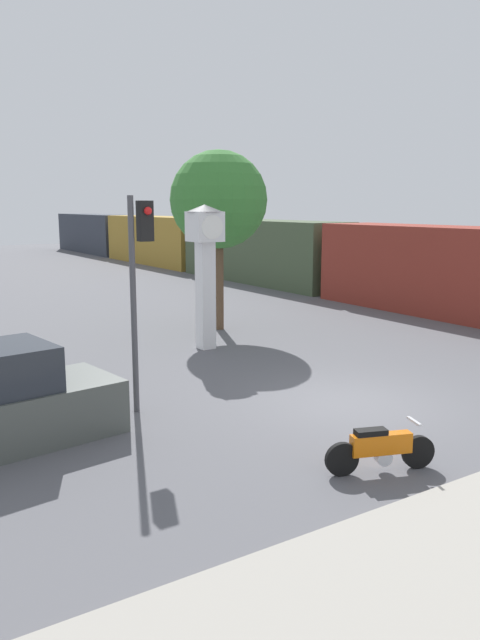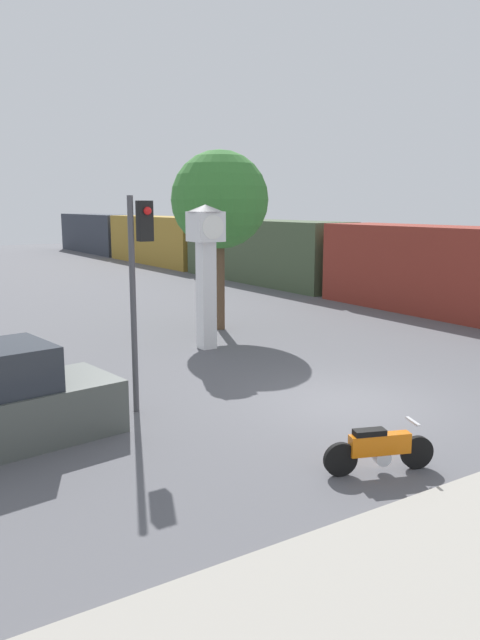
{
  "view_description": "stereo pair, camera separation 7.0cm",
  "coord_description": "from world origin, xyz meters",
  "px_view_note": "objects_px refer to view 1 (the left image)",
  "views": [
    {
      "loc": [
        -8.99,
        -9.5,
        4.2
      ],
      "look_at": [
        -1.45,
        2.19,
        1.63
      ],
      "focal_mm": 35.0,
      "sensor_mm": 36.0,
      "label": 1
    },
    {
      "loc": [
        -8.93,
        -9.54,
        4.2
      ],
      "look_at": [
        -1.45,
        2.19,
        1.63
      ],
      "focal_mm": 35.0,
      "sensor_mm": 36.0,
      "label": 2
    }
  ],
  "objects_px": {
    "freight_train": "(203,245)",
    "street_tree": "(219,200)",
    "clock_tower": "(205,254)",
    "motorcycle": "(380,448)",
    "traffic_light": "(139,266)"
  },
  "relations": [
    {
      "from": "motorcycle",
      "to": "clock_tower",
      "type": "bearing_deg",
      "value": 97.41
    },
    {
      "from": "clock_tower",
      "to": "freight_train",
      "type": "relative_size",
      "value": 0.08
    },
    {
      "from": "motorcycle",
      "to": "street_tree",
      "type": "distance_m",
      "value": 12.68
    },
    {
      "from": "motorcycle",
      "to": "freight_train",
      "type": "height_order",
      "value": "freight_train"
    },
    {
      "from": "motorcycle",
      "to": "clock_tower",
      "type": "relative_size",
      "value": 0.42
    },
    {
      "from": "clock_tower",
      "to": "freight_train",
      "type": "height_order",
      "value": "clock_tower"
    },
    {
      "from": "street_tree",
      "to": "freight_train",
      "type": "bearing_deg",
      "value": 62.22
    },
    {
      "from": "clock_tower",
      "to": "traffic_light",
      "type": "xyz_separation_m",
      "value": [
        -3.94,
        -4.25,
        0.21
      ]
    },
    {
      "from": "clock_tower",
      "to": "freight_train",
      "type": "xyz_separation_m",
      "value": [
        10.78,
        19.27,
        -1.1
      ]
    },
    {
      "from": "motorcycle",
      "to": "freight_train",
      "type": "bearing_deg",
      "value": 85.63
    },
    {
      "from": "freight_train",
      "to": "street_tree",
      "type": "relative_size",
      "value": 8.62
    },
    {
      "from": "motorcycle",
      "to": "traffic_light",
      "type": "relative_size",
      "value": 0.41
    },
    {
      "from": "freight_train",
      "to": "street_tree",
      "type": "height_order",
      "value": "street_tree"
    },
    {
      "from": "freight_train",
      "to": "traffic_light",
      "type": "bearing_deg",
      "value": -122.04
    },
    {
      "from": "motorcycle",
      "to": "clock_tower",
      "type": "xyz_separation_m",
      "value": [
        2.02,
        9.13,
        2.41
      ]
    }
  ]
}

